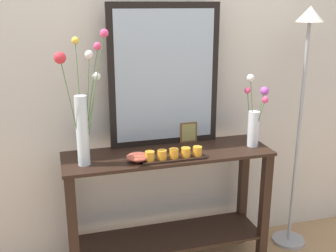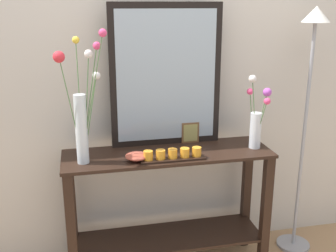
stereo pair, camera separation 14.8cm
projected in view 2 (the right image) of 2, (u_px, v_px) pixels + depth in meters
wall_back at (158, 64)px, 2.70m from camera, size 6.40×0.08×2.70m
console_table at (168, 200)px, 2.65m from camera, size 1.31×0.40×0.84m
mirror_leaning at (166, 76)px, 2.58m from camera, size 0.72×0.03×0.91m
tall_vase_left at (81, 110)px, 2.30m from camera, size 0.29×0.20×0.77m
vase_right at (257, 120)px, 2.59m from camera, size 0.16×0.18×0.48m
candle_tray at (173, 155)px, 2.42m from camera, size 0.39×0.09×0.07m
picture_frame_small at (190, 133)px, 2.71m from camera, size 0.12×0.01×0.14m
decorative_bowl at (137, 156)px, 2.41m from camera, size 0.14×0.14×0.05m
floor_lamp at (308, 93)px, 2.71m from camera, size 0.24×0.24×1.72m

